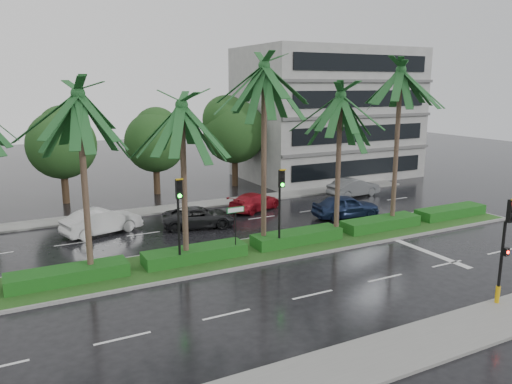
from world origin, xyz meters
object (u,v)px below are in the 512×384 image
street_sign (236,219)px  car_white (102,221)px  signal_median_left (179,210)px  car_darkgrey (199,217)px  signal_near (505,247)px  car_red (255,202)px  car_grey (354,187)px  car_blue (346,206)px

street_sign → car_white: bearing=123.7°
signal_median_left → car_darkgrey: size_ratio=0.96×
signal_near → street_sign: (-7.00, 9.87, -0.38)m
signal_near → car_red: 18.49m
signal_median_left → car_grey: (17.50, 8.98, -2.27)m
signal_near → car_white: 21.43m
car_white → car_red: (10.64, 0.76, -0.14)m
signal_near → car_white: (-12.14, 17.57, -1.74)m
car_red → car_grey: size_ratio=0.97×
car_grey → car_white: bearing=87.4°
signal_median_left → car_grey: bearing=27.2°
street_sign → car_white: street_sign is taller
car_blue → car_grey: bearing=-35.9°
street_sign → car_white: 9.36m
street_sign → car_grey: (14.50, 8.80, -1.39)m
car_darkgrey → car_red: bearing=-54.9°
signal_median_left → car_blue: signal_median_left is taller
street_sign → car_grey: size_ratio=0.58×
car_darkgrey → car_red: car_darkgrey is taller
car_red → car_white: bearing=71.0°
signal_median_left → car_white: (-2.14, 7.89, -2.23)m
signal_median_left → car_white: size_ratio=0.94×
signal_near → street_sign: size_ratio=1.68×
car_white → car_blue: size_ratio=1.03×
signal_median_left → car_blue: (13.00, 4.15, -2.23)m
signal_near → car_red: bearing=94.7°
car_darkgrey → car_grey: car_grey is taller
street_sign → car_blue: size_ratio=0.58×
car_white → car_grey: size_ratio=1.04×
car_white → car_blue: bearing=-119.8°
car_white → car_red: car_white is taller
signal_near → car_darkgrey: bearing=111.8°
car_red → car_blue: bearing=-157.9°
signal_near → car_grey: size_ratio=0.98×
car_white → car_grey: 19.68m
car_white → car_grey: (19.64, 1.10, -0.03)m
signal_median_left → car_white: signal_median_left is taller
signal_near → signal_median_left: (-10.00, 9.69, 0.49)m
street_sign → car_blue: 10.85m
car_darkgrey → street_sign: bearing=-171.6°
car_red → car_darkgrey: bearing=89.3°
signal_median_left → car_grey: size_ratio=0.98×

